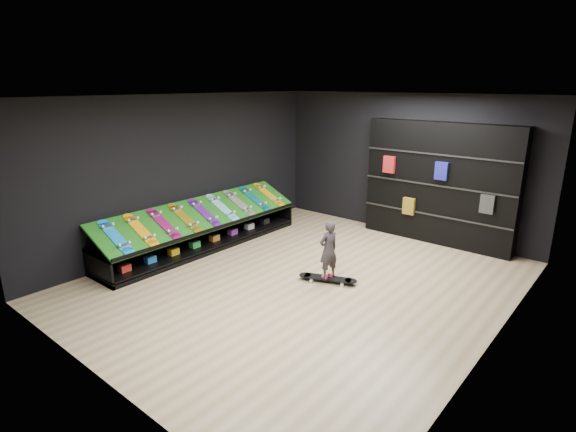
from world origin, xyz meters
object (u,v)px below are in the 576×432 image
Objects in this scene: display_rack at (204,235)px; floor_skateboard at (328,280)px; child at (328,261)px; back_shelving at (439,184)px.

floor_skateboard is at bearing 4.44° from display_rack.
floor_skateboard is 1.66× the size of child.
back_shelving is at bearing -174.59° from child.
display_rack is 2.90m from child.
display_rack is 4.88m from back_shelving.
display_rack is 1.46× the size of back_shelving.
child is (2.89, 0.22, 0.14)m from display_rack.
back_shelving is 5.20× the size of child.
back_shelving is 3.36m from floor_skateboard.
back_shelving reaches higher than display_rack.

